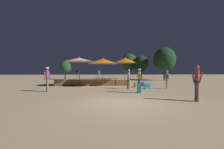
# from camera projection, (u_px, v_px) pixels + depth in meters

# --- Properties ---
(ground_plane) EXTENTS (120.00, 120.00, 0.00)m
(ground_plane) POSITION_uv_depth(u_px,v_px,m) (122.00, 103.00, 7.06)
(ground_plane) COLOR tan
(wooden_deck) EXTENTS (7.70, 2.35, 0.69)m
(wooden_deck) POSITION_uv_depth(u_px,v_px,m) (93.00, 82.00, 16.49)
(wooden_deck) COLOR brown
(wooden_deck) RESTS_ON ground
(patio_umbrella_0) EXTENTS (2.96, 2.96, 2.95)m
(patio_umbrella_0) POSITION_uv_depth(u_px,v_px,m) (79.00, 60.00, 15.19)
(patio_umbrella_0) COLOR brown
(patio_umbrella_0) RESTS_ON ground
(patio_umbrella_1) EXTENTS (2.93, 2.93, 2.84)m
(patio_umbrella_1) POSITION_uv_depth(u_px,v_px,m) (103.00, 61.00, 14.82)
(patio_umbrella_1) COLOR brown
(patio_umbrella_1) RESTS_ON ground
(patio_umbrella_2) EXTENTS (2.23, 2.23, 2.94)m
(patio_umbrella_2) POSITION_uv_depth(u_px,v_px,m) (125.00, 60.00, 15.11)
(patio_umbrella_2) COLOR brown
(patio_umbrella_2) RESTS_ON ground
(cube_seat_0) EXTENTS (0.70, 0.70, 0.40)m
(cube_seat_0) POSITION_uv_depth(u_px,v_px,m) (145.00, 84.00, 15.18)
(cube_seat_0) COLOR #2D9EDB
(cube_seat_0) RESTS_ON ground
(cube_seat_1) EXTENTS (0.51, 0.51, 0.39)m
(cube_seat_1) POSITION_uv_depth(u_px,v_px,m) (147.00, 86.00, 13.09)
(cube_seat_1) COLOR #2D9EDB
(cube_seat_1) RESTS_ON ground
(cube_seat_2) EXTENTS (0.50, 0.50, 0.39)m
(cube_seat_2) POSITION_uv_depth(u_px,v_px,m) (137.00, 85.00, 14.21)
(cube_seat_2) COLOR #4CC651
(cube_seat_2) RESTS_ON ground
(person_0) EXTENTS (0.48, 0.31, 1.81)m
(person_0) POSITION_uv_depth(u_px,v_px,m) (47.00, 78.00, 10.90)
(person_0) COLOR #72664C
(person_0) RESTS_ON ground
(person_1) EXTENTS (0.38, 0.46, 1.62)m
(person_1) POSITION_uv_depth(u_px,v_px,m) (167.00, 79.00, 12.71)
(person_1) COLOR #997051
(person_1) RESTS_ON ground
(person_2) EXTENTS (0.55, 0.30, 1.81)m
(person_2) POSITION_uv_depth(u_px,v_px,m) (197.00, 81.00, 7.43)
(person_2) COLOR #2D4C7F
(person_2) RESTS_ON ground
(person_3) EXTENTS (0.29, 0.53, 1.68)m
(person_3) POSITION_uv_depth(u_px,v_px,m) (129.00, 78.00, 12.69)
(person_3) COLOR #3F3F47
(person_3) RESTS_ON ground
(person_4) EXTENTS (0.29, 0.49, 1.68)m
(person_4) POSITION_uv_depth(u_px,v_px,m) (139.00, 79.00, 10.33)
(person_4) COLOR #2D4C7F
(person_4) RESTS_ON ground
(bistro_chair_0) EXTENTS (0.40, 0.40, 0.90)m
(bistro_chair_0) POSITION_uv_depth(u_px,v_px,m) (78.00, 74.00, 16.81)
(bistro_chair_0) COLOR #2D3338
(bistro_chair_0) RESTS_ON wooden_deck
(bistro_chair_1) EXTENTS (0.48, 0.48, 0.90)m
(bistro_chair_1) POSITION_uv_depth(u_px,v_px,m) (99.00, 74.00, 16.95)
(bistro_chair_1) COLOR #1E4C47
(bistro_chair_1) RESTS_ON wooden_deck
(frisbee_disc) EXTENTS (0.24, 0.24, 0.03)m
(frisbee_disc) POSITION_uv_depth(u_px,v_px,m) (136.00, 92.00, 10.49)
(frisbee_disc) COLOR #33B2D8
(frisbee_disc) RESTS_ON ground
(background_tree_0) EXTENTS (2.06, 2.06, 3.37)m
(background_tree_0) POSITION_uv_depth(u_px,v_px,m) (65.00, 67.00, 27.11)
(background_tree_0) COLOR #3D2B1C
(background_tree_0) RESTS_ON ground
(background_tree_1) EXTENTS (2.62, 2.62, 4.36)m
(background_tree_1) POSITION_uv_depth(u_px,v_px,m) (141.00, 64.00, 26.92)
(background_tree_1) COLOR #3D2B1C
(background_tree_1) RESTS_ON ground
(background_tree_2) EXTENTS (3.59, 3.59, 5.44)m
(background_tree_2) POSITION_uv_depth(u_px,v_px,m) (164.00, 59.00, 24.69)
(background_tree_2) COLOR #3D2B1C
(background_tree_2) RESTS_ON ground
(background_tree_3) EXTENTS (2.95, 2.95, 4.83)m
(background_tree_3) POSITION_uv_depth(u_px,v_px,m) (129.00, 62.00, 28.19)
(background_tree_3) COLOR #3D2B1C
(background_tree_3) RESTS_ON ground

